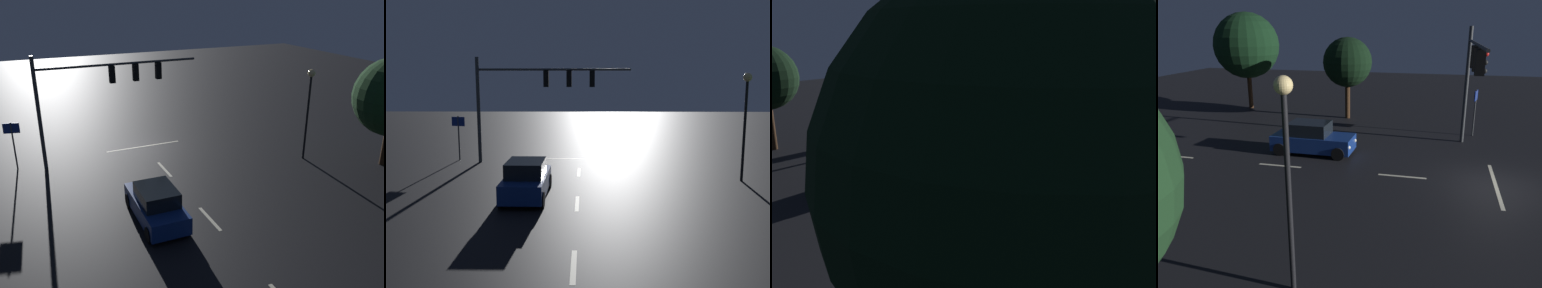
{
  "view_description": "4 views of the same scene",
  "coord_description": "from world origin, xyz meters",
  "views": [
    {
      "loc": [
        7.46,
        24.78,
        10.06
      ],
      "look_at": [
        -1.01,
        5.7,
        2.03
      ],
      "focal_mm": 38.64,
      "sensor_mm": 36.0,
      "label": 1
    },
    {
      "loc": [
        -0.29,
        27.07,
        5.25
      ],
      "look_at": [
        0.03,
        5.05,
        1.79
      ],
      "focal_mm": 38.89,
      "sensor_mm": 36.0,
      "label": 2
    },
    {
      "loc": [
        -11.94,
        19.12,
        6.62
      ],
      "look_at": [
        -1.18,
        6.35,
        1.86
      ],
      "focal_mm": 37.57,
      "sensor_mm": 36.0,
      "label": 3
    },
    {
      "loc": [
        -16.24,
        2.53,
        6.57
      ],
      "look_at": [
        -0.63,
        6.3,
        1.58
      ],
      "focal_mm": 35.56,
      "sensor_mm": 36.0,
      "label": 4
    }
  ],
  "objects": [
    {
      "name": "lane_dash_far",
      "position": [
        0.0,
        4.0,
        0.0
      ],
      "size": [
        0.16,
        2.2,
        0.01
      ],
      "primitive_type": "cube",
      "rotation": [
        0.0,
        0.0,
        1.57
      ],
      "color": "beige",
      "rests_on": "ground_plane"
    },
    {
      "name": "stop_bar",
      "position": [
        0.0,
        -0.04,
        0.0
      ],
      "size": [
        5.0,
        0.16,
        0.01
      ],
      "primitive_type": "cube",
      "color": "beige",
      "rests_on": "ground_plane"
    },
    {
      "name": "street_lamp_left_kerb",
      "position": [
        -8.48,
        5.92,
        3.84
      ],
      "size": [
        0.44,
        0.44,
        5.55
      ],
      "color": "black",
      "rests_on": "ground_plane"
    },
    {
      "name": "route_sign",
      "position": [
        7.86,
        0.45,
        2.07
      ],
      "size": [
        0.89,
        0.27,
        2.88
      ],
      "color": "#383A3D",
      "rests_on": "ground_plane"
    },
    {
      "name": "lane_dash_near",
      "position": [
        0.0,
        16.0,
        0.0
      ],
      "size": [
        0.16,
        2.2,
        0.01
      ],
      "primitive_type": "cube",
      "rotation": [
        0.0,
        0.0,
        1.57
      ],
      "color": "beige",
      "rests_on": "ground_plane"
    },
    {
      "name": "traffic_signal_assembly",
      "position": [
        2.79,
        1.15,
        4.69
      ],
      "size": [
        9.58,
        0.47,
        6.58
      ],
      "color": "#383A3D",
      "rests_on": "ground_plane"
    },
    {
      "name": "ground_plane",
      "position": [
        0.0,
        0.0,
        0.0
      ],
      "size": [
        80.0,
        80.0,
        0.0
      ],
      "primitive_type": "plane",
      "color": "black"
    },
    {
      "name": "car_approaching",
      "position": [
        2.27,
        9.06,
        0.8
      ],
      "size": [
        1.94,
        4.39,
        1.7
      ],
      "color": "navy",
      "rests_on": "ground_plane"
    },
    {
      "name": "lane_dash_mid",
      "position": [
        0.0,
        10.0,
        0.0
      ],
      "size": [
        0.16,
        2.2,
        0.01
      ],
      "primitive_type": "cube",
      "rotation": [
        0.0,
        0.0,
        1.57
      ],
      "color": "beige",
      "rests_on": "ground_plane"
    }
  ]
}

